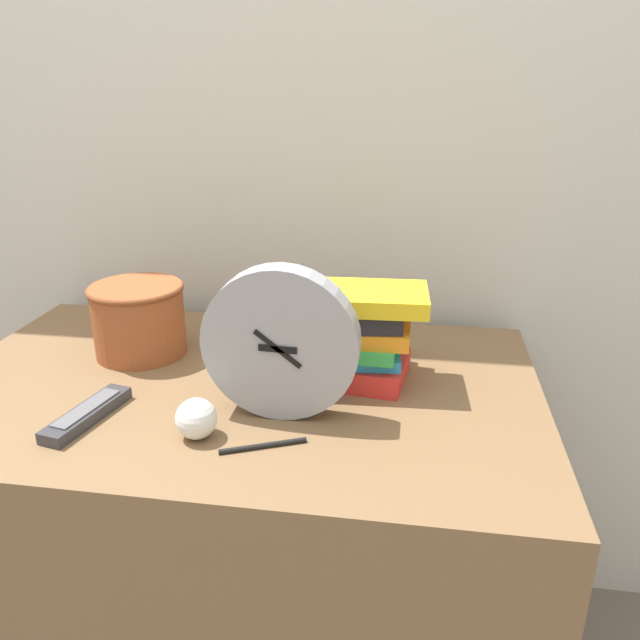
# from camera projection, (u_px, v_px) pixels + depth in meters

# --- Properties ---
(wall_back) EXTENTS (6.00, 0.04, 2.40)m
(wall_back) POSITION_uv_depth(u_px,v_px,m) (279.00, 113.00, 1.37)
(wall_back) COLOR beige
(wall_back) RESTS_ON ground_plane
(desk) EXTENTS (1.11, 0.70, 0.75)m
(desk) POSITION_uv_depth(u_px,v_px,m) (245.00, 545.00, 1.28)
(desk) COLOR brown
(desk) RESTS_ON ground_plane
(desk_clock) EXTENTS (0.26, 0.05, 0.26)m
(desk_clock) POSITION_uv_depth(u_px,v_px,m) (281.00, 344.00, 1.00)
(desk_clock) COLOR #99999E
(desk_clock) RESTS_ON desk
(book_stack) EXTENTS (0.25, 0.19, 0.18)m
(book_stack) POSITION_uv_depth(u_px,v_px,m) (353.00, 332.00, 1.14)
(book_stack) COLOR red
(book_stack) RESTS_ON desk
(basket) EXTENTS (0.19, 0.19, 0.14)m
(basket) POSITION_uv_depth(u_px,v_px,m) (139.00, 317.00, 1.25)
(basket) COLOR #994C28
(basket) RESTS_ON desk
(tv_remote) EXTENTS (0.08, 0.18, 0.02)m
(tv_remote) POSITION_uv_depth(u_px,v_px,m) (87.00, 414.00, 1.02)
(tv_remote) COLOR #333338
(tv_remote) RESTS_ON desk
(crumpled_paper_ball) EXTENTS (0.06, 0.06, 0.06)m
(crumpled_paper_ball) POSITION_uv_depth(u_px,v_px,m) (196.00, 419.00, 0.96)
(crumpled_paper_ball) COLOR white
(crumpled_paper_ball) RESTS_ON desk
(pen) EXTENTS (0.13, 0.06, 0.01)m
(pen) POSITION_uv_depth(u_px,v_px,m) (263.00, 446.00, 0.94)
(pen) COLOR black
(pen) RESTS_ON desk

